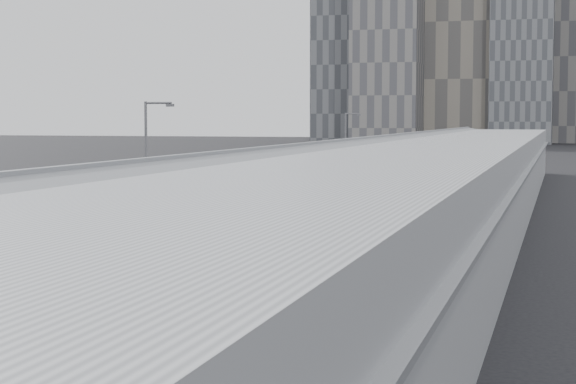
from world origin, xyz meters
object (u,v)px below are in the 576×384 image
at_px(bus_7, 411,171).
at_px(shipping_container, 358,169).
at_px(bus_8, 425,166).
at_px(street_lamp_far, 347,144).
at_px(bus_5, 360,189).
at_px(bus_6, 385,179).
at_px(suv, 386,171).
at_px(street_lamp_near, 149,166).
at_px(bus_3, 293,214).
at_px(bus_1, 127,268).
at_px(bus_2, 223,239).
at_px(bus_4, 332,199).
at_px(bus_9, 436,163).

height_order(bus_7, shipping_container, bus_7).
distance_m(bus_8, street_lamp_far, 21.40).
relative_size(bus_5, bus_6, 0.92).
xyz_separation_m(street_lamp_far, suv, (0.86, 22.75, -4.62)).
bearing_deg(street_lamp_near, bus_5, 80.14).
bearing_deg(bus_6, shipping_container, 114.19).
bearing_deg(bus_3, street_lamp_far, 92.13).
bearing_deg(bus_8, street_lamp_far, -114.91).
height_order(bus_5, bus_7, bus_7).
distance_m(bus_1, street_lamp_far, 77.94).
relative_size(bus_2, shipping_container, 2.12).
relative_size(bus_3, bus_6, 0.92).
height_order(bus_1, street_lamp_far, street_lamp_far).
height_order(bus_2, bus_4, bus_2).
distance_m(bus_6, suv, 33.83).
bearing_deg(bus_3, bus_9, 84.17).
xyz_separation_m(bus_8, suv, (-6.30, 2.91, -1.00)).
distance_m(bus_7, shipping_container, 12.96).
height_order(bus_1, street_lamp_near, street_lamp_near).
height_order(bus_8, street_lamp_far, street_lamp_far).
height_order(bus_6, shipping_container, bus_6).
height_order(bus_9, suv, bus_9).
distance_m(bus_3, bus_8, 70.30).
distance_m(shipping_container, suv, 8.38).
bearing_deg(bus_7, bus_3, -92.38).
bearing_deg(bus_9, bus_7, -84.30).
xyz_separation_m(bus_1, suv, (-5.81, 100.32, -0.97)).
xyz_separation_m(bus_2, bus_5, (-0.59, 41.90, -0.12)).
bearing_deg(bus_6, bus_1, -84.40).
distance_m(bus_2, bus_7, 71.55).
bearing_deg(bus_6, bus_8, 95.06).
xyz_separation_m(bus_6, shipping_container, (-8.46, 25.32, -0.26)).
relative_size(bus_6, bus_8, 1.00).
bearing_deg(suv, bus_1, -94.81).
xyz_separation_m(bus_3, street_lamp_far, (-7.13, 50.46, 3.77)).
distance_m(bus_2, suv, 89.19).
height_order(bus_2, street_lamp_far, street_lamp_far).
distance_m(bus_5, shipping_container, 39.97).
xyz_separation_m(street_lamp_near, suv, (0.50, 83.66, -4.85)).
distance_m(bus_5, bus_8, 44.14).
relative_size(bus_1, bus_4, 1.05).
bearing_deg(shipping_container, bus_6, -54.48).
bearing_deg(suv, street_lamp_far, -100.30).
relative_size(bus_2, bus_3, 1.07).
height_order(bus_5, bus_6, bus_6).
bearing_deg(street_lamp_far, bus_8, 70.15).
xyz_separation_m(bus_2, shipping_container, (-8.96, 80.99, -0.24)).
bearing_deg(bus_6, bus_4, -84.08).
height_order(bus_1, bus_5, bus_1).
bearing_deg(street_lamp_far, suv, 87.83).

